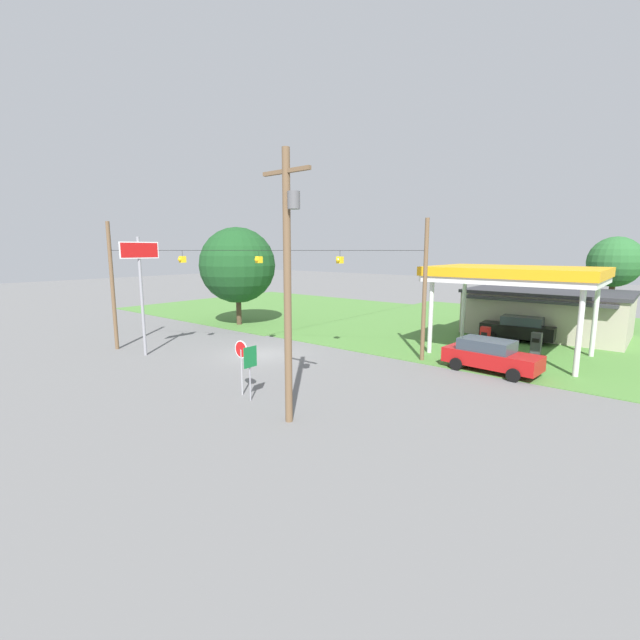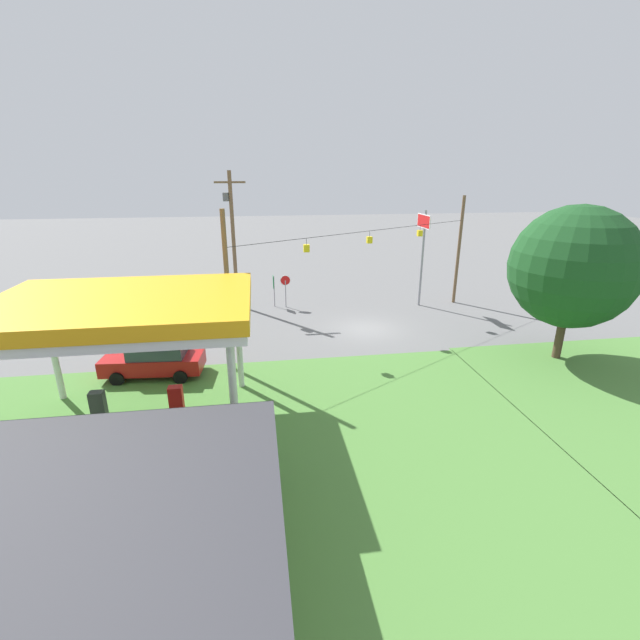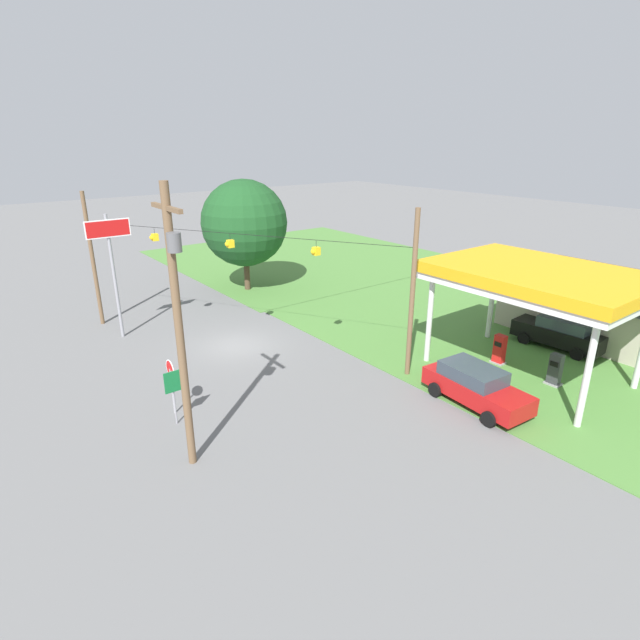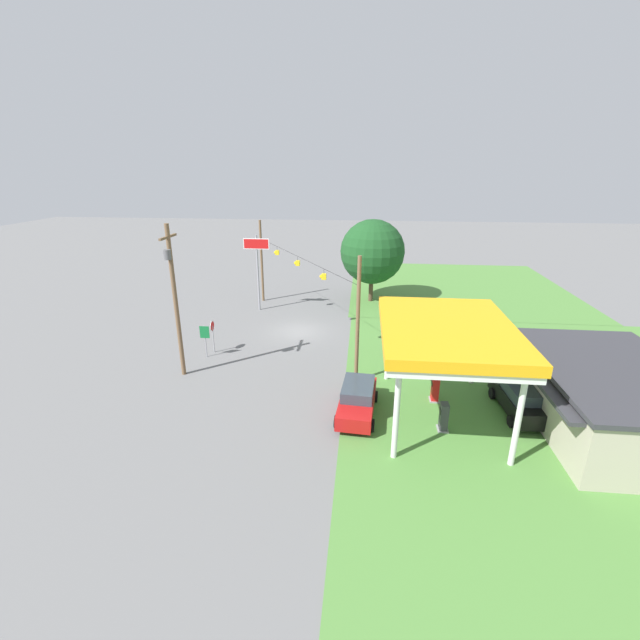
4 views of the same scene
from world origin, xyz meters
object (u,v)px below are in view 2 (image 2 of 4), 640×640
Objects in this scene: car_at_pumps_front at (155,359)px; gas_station_store at (20,579)px; utility_pole_main at (232,234)px; tree_west_verge at (573,267)px; fuel_pump_far at (99,411)px; route_sign at (274,285)px; gas_station_canopy at (123,310)px; car_at_pumps_rear at (124,476)px; stop_sign_overhead at (423,239)px; fuel_pump_near at (177,405)px; stop_sign_roadside at (285,284)px.

gas_station_store is at bearing 95.08° from car_at_pumps_front.
utility_pole_main is 21.95m from tree_west_verge.
car_at_pumps_front is (-1.22, -4.52, 0.15)m from fuel_pump_far.
utility_pole_main is at bearing -11.29° from route_sign.
tree_west_verge reaches higher than gas_station_store.
gas_station_canopy is 4.43m from fuel_pump_far.
utility_pole_main reaches higher than car_at_pumps_rear.
gas_station_canopy is at bearing 39.66° from stop_sign_overhead.
gas_station_store is 13.16m from car_at_pumps_front.
tree_west_verge is at bearing -170.42° from gas_station_canopy.
gas_station_canopy is at bearing 9.58° from tree_west_verge.
stop_sign_overhead is (-15.81, -14.35, 4.39)m from fuel_pump_near.
gas_station_store is (0.17, 8.61, -3.20)m from gas_station_canopy.
route_sign is at bearing -38.48° from tree_west_verge.
utility_pole_main reaches higher than stop_sign_overhead.
gas_station_store reaches higher than car_at_pumps_rear.
utility_pole_main reaches higher than tree_west_verge.
fuel_pump_near is at bearing 180.00° from fuel_pump_far.
tree_west_verge is (-21.60, 0.92, 4.22)m from car_at_pumps_front.
utility_pole_main is at bearing -98.06° from gas_station_store.
car_at_pumps_front is 20.60m from stop_sign_overhead.
stop_sign_overhead is at bearing 172.51° from utility_pole_main.
fuel_pump_near is at bearing 10.29° from tree_west_verge.
gas_station_canopy is 21.61m from tree_west_verge.
stop_sign_overhead is at bearing -140.34° from gas_station_canopy.
stop_sign_overhead reaches higher than route_sign.
fuel_pump_near is 16.36m from stop_sign_roadside.
route_sign is at bearing 71.04° from car_at_pumps_rear.
stop_sign_roadside is (-7.24, -23.96, 0.09)m from gas_station_store.
gas_station_store is 6.89× the size of fuel_pump_near.
stop_sign_roadside is at bearing -5.60° from stop_sign_overhead.
utility_pole_main is (3.73, -0.83, 3.75)m from stop_sign_roadside.
fuel_pump_near is at bearing 83.54° from utility_pole_main.
utility_pole_main reaches higher than route_sign.
stop_sign_overhead reaches higher than gas_station_canopy.
gas_station_store is at bearing 52.72° from stop_sign_overhead.
gas_station_store is 4.40× the size of stop_sign_roadside.
car_at_pumps_rear reaches higher than car_at_pumps_front.
gas_station_canopy is at bearing 0.06° from fuel_pump_near.
tree_west_verge reaches higher than fuel_pump_near.
stop_sign_overhead reaches higher than stop_sign_roadside.
fuel_pump_near is at bearing 116.19° from car_at_pumps_front.
route_sign is 19.62m from tree_west_verge.
utility_pole_main is at bearing 79.01° from car_at_pumps_rear.
gas_station_canopy is 4.43m from fuel_pump_near.
stop_sign_overhead is (-17.60, -9.83, 4.24)m from car_at_pumps_front.
stop_sign_roadside is 0.93m from route_sign.
fuel_pump_near is 0.22× the size of stop_sign_overhead.
fuel_pump_far is at bearing 73.34° from utility_pole_main.
stop_sign_overhead is 3.01× the size of route_sign.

